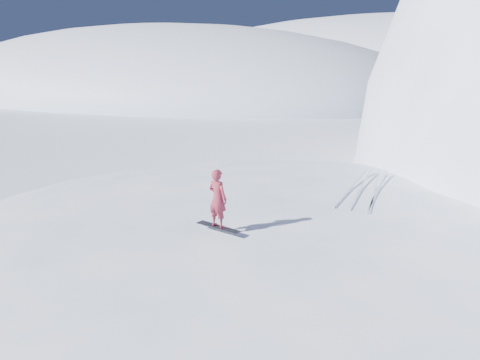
{
  "coord_description": "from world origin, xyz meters",
  "views": [
    {
      "loc": [
        4.64,
        -10.17,
        6.69
      ],
      "look_at": [
        -2.73,
        0.02,
        3.5
      ],
      "focal_mm": 35.0,
      "sensor_mm": 36.0,
      "label": 1
    }
  ],
  "objects": [
    {
      "name": "far_ridge_c",
      "position": [
        -40.0,
        110.0,
        0.0
      ],
      "size": [
        140.0,
        90.0,
        36.0
      ],
      "primitive_type": "ellipsoid",
      "color": "white",
      "rests_on": "ground"
    },
    {
      "name": "board_tracks",
      "position": [
        -1.04,
        5.35,
        2.42
      ],
      "size": [
        2.32,
        5.89,
        0.04
      ],
      "color": "silver",
      "rests_on": "ground"
    },
    {
      "name": "far_ridge_a",
      "position": [
        -70.0,
        60.0,
        0.0
      ],
      "size": [
        120.0,
        70.0,
        28.0
      ],
      "primitive_type": "ellipsoid",
      "color": "white",
      "rests_on": "ground"
    },
    {
      "name": "near_ridge",
      "position": [
        1.0,
        3.0,
        0.0
      ],
      "size": [
        36.0,
        28.0,
        4.8
      ],
      "primitive_type": "ellipsoid",
      "color": "white",
      "rests_on": "ground"
    },
    {
      "name": "vapor_plume",
      "position": [
        -55.73,
        41.76,
        0.0
      ],
      "size": [
        8.94,
        7.15,
        6.26
      ],
      "primitive_type": "ellipsoid",
      "color": "white",
      "rests_on": "ground"
    },
    {
      "name": "wind_bumps",
      "position": [
        -0.56,
        2.12,
        0.0
      ],
      "size": [
        16.0,
        14.4,
        1.0
      ],
      "color": "white",
      "rests_on": "ground"
    },
    {
      "name": "ground",
      "position": [
        0.0,
        0.0,
        0.0
      ],
      "size": [
        400.0,
        400.0,
        0.0
      ],
      "primitive_type": "plane",
      "color": "white",
      "rests_on": "ground"
    },
    {
      "name": "snowboard",
      "position": [
        -2.73,
        -0.98,
        2.41
      ],
      "size": [
        1.38,
        0.32,
        0.02
      ],
      "primitive_type": "cube",
      "rotation": [
        0.0,
        0.0,
        -0.05
      ],
      "color": "black",
      "rests_on": "near_ridge"
    },
    {
      "name": "snowboarder",
      "position": [
        -2.73,
        -0.98,
        3.21
      ],
      "size": [
        0.59,
        0.4,
        1.57
      ],
      "primitive_type": "imported",
      "rotation": [
        0.0,
        0.0,
        3.09
      ],
      "color": "maroon",
      "rests_on": "snowboard"
    }
  ]
}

